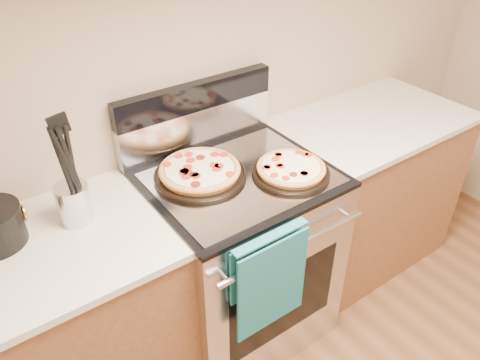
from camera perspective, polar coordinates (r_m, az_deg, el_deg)
wall_back at (r=2.02m, az=-6.34°, el=15.42°), size 4.00×0.00×4.00m
range_body at (r=2.24m, az=-0.30°, el=-9.43°), size 0.76×0.68×0.90m
oven_window at (r=2.06m, az=5.27°, el=-14.66°), size 0.56×0.01×0.40m
cooktop at (r=1.95m, az=-0.34°, el=0.37°), size 0.76×0.68×0.02m
backsplash_lower at (r=2.12m, az=-5.22°, el=6.44°), size 0.76×0.06×0.18m
backsplash_upper at (r=2.06m, az=-5.44°, el=10.13°), size 0.76×0.06×0.12m
oven_handle at (r=1.79m, az=6.69°, el=-8.06°), size 0.70×0.03×0.03m
dish_towel at (r=1.80m, az=3.54°, el=-11.95°), size 0.32×0.05×0.42m
foil_sheet at (r=1.92m, az=0.17°, el=0.29°), size 0.70×0.55×0.01m
cabinet_left at (r=2.06m, az=-22.36°, el=-18.36°), size 1.00×0.62×0.88m
countertop_left at (r=1.75m, az=-25.62°, el=-9.07°), size 1.02×0.64×0.03m
cabinet_right at (r=2.74m, az=14.51°, el=-1.50°), size 1.00×0.62×0.88m
countertop_right at (r=2.51m, az=16.00°, el=6.93°), size 1.02×0.64×0.03m
pepperoni_pizza_back at (r=1.91m, az=-4.91°, el=1.01°), size 0.40×0.40×0.05m
pepperoni_pizza_front at (r=1.94m, az=6.24°, el=1.27°), size 0.34×0.34×0.04m
utensil_crock at (r=1.78m, az=-19.56°, el=-2.70°), size 0.14×0.14×0.15m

